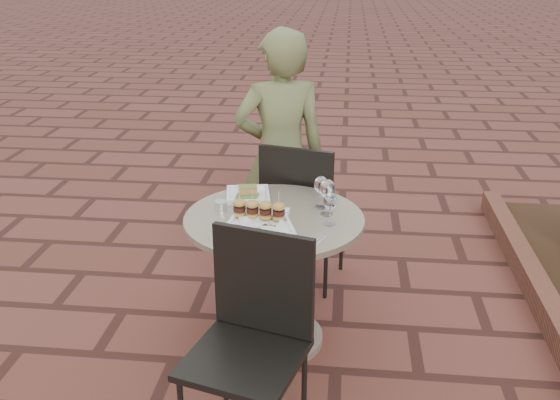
# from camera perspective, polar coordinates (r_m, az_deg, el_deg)

# --- Properties ---
(ground) EXTENTS (60.00, 60.00, 0.00)m
(ground) POSITION_cam_1_polar(r_m,az_deg,el_deg) (3.63, -1.46, -10.88)
(ground) COLOR #572922
(ground) RESTS_ON ground
(cafe_table) EXTENTS (0.90, 0.90, 0.73)m
(cafe_table) POSITION_cam_1_polar(r_m,az_deg,el_deg) (3.21, -0.53, -5.53)
(cafe_table) COLOR gray
(cafe_table) RESTS_ON ground
(chair_far) EXTENTS (0.53, 0.53, 0.93)m
(chair_far) POSITION_cam_1_polar(r_m,az_deg,el_deg) (3.72, 1.93, -0.39)
(chair_far) COLOR black
(chair_far) RESTS_ON ground
(chair_near) EXTENTS (0.54, 0.54, 0.93)m
(chair_near) POSITION_cam_1_polar(r_m,az_deg,el_deg) (2.59, -2.44, -11.40)
(chair_near) COLOR black
(chair_near) RESTS_ON ground
(diner) EXTENTS (0.65, 0.52, 1.56)m
(diner) POSITION_cam_1_polar(r_m,az_deg,el_deg) (3.84, 0.04, 4.02)
(diner) COLOR brown
(diner) RESTS_ON ground
(plate_salmon) EXTENTS (0.26, 0.26, 0.06)m
(plate_salmon) POSITION_cam_1_polar(r_m,az_deg,el_deg) (3.34, -2.96, 0.57)
(plate_salmon) COLOR white
(plate_salmon) RESTS_ON cafe_table
(plate_sliders) EXTENTS (0.28, 0.28, 0.16)m
(plate_sliders) POSITION_cam_1_polar(r_m,az_deg,el_deg) (3.04, -1.93, -1.24)
(plate_sliders) COLOR white
(plate_sliders) RESTS_ON cafe_table
(plate_tuna) EXTENTS (0.30, 0.30, 0.03)m
(plate_tuna) POSITION_cam_1_polar(r_m,az_deg,el_deg) (2.95, -1.25, -2.52)
(plate_tuna) COLOR white
(plate_tuna) RESTS_ON cafe_table
(wine_glass_right) EXTENTS (0.07, 0.07, 0.16)m
(wine_glass_right) POSITION_cam_1_polar(r_m,az_deg,el_deg) (2.99, 4.63, -0.20)
(wine_glass_right) COLOR white
(wine_glass_right) RESTS_ON cafe_table
(wine_glass_mid) EXTENTS (0.07, 0.07, 0.17)m
(wine_glass_mid) POSITION_cam_1_polar(r_m,az_deg,el_deg) (3.18, 3.78, 1.33)
(wine_glass_mid) COLOR white
(wine_glass_mid) RESTS_ON cafe_table
(wine_glass_far) EXTENTS (0.08, 0.08, 0.19)m
(wine_glass_far) POSITION_cam_1_polar(r_m,az_deg,el_deg) (3.09, 4.36, 0.93)
(wine_glass_far) COLOR white
(wine_glass_far) RESTS_ON cafe_table
(steel_ramekin) EXTENTS (0.08, 0.08, 0.05)m
(steel_ramekin) POSITION_cam_1_polar(r_m,az_deg,el_deg) (3.19, -5.42, -0.50)
(steel_ramekin) COLOR silver
(steel_ramekin) RESTS_ON cafe_table
(cutlery_set) EXTENTS (0.14, 0.19, 0.00)m
(cutlery_set) POSITION_cam_1_polar(r_m,az_deg,el_deg) (2.84, 3.13, -3.90)
(cutlery_set) COLOR silver
(cutlery_set) RESTS_ON cafe_table
(planter_curb) EXTENTS (0.12, 3.00, 0.15)m
(planter_curb) POSITION_cam_1_polar(r_m,az_deg,el_deg) (4.00, 22.79, -8.16)
(planter_curb) COLOR brown
(planter_curb) RESTS_ON ground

